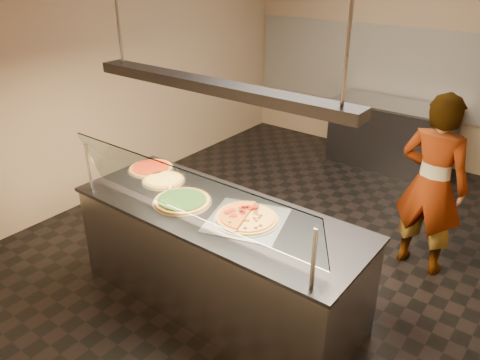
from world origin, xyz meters
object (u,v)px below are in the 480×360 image
Objects in this scene: heat_lamp_housing at (214,87)px; pizza_cheese at (164,179)px; prep_table at (391,135)px; half_pizza_pepperoni at (235,212)px; worker at (432,185)px; sneeze_guard at (186,194)px; pizza_spatula at (175,188)px; half_pizza_sausage at (259,222)px; serving_counter at (218,258)px; pizza_tomato at (151,168)px; perforated_tray at (247,219)px; pizza_spinach at (182,200)px.

pizza_cheese is at bearing 170.76° from heat_lamp_housing.
pizza_cheese is 3.80m from prep_table.
worker reaches higher than half_pizza_pepperoni.
pizza_spatula is at bearing 143.78° from sneeze_guard.
worker reaches higher than pizza_cheese.
half_pizza_sausage is 0.30× the size of worker.
serving_counter is 1.10× the size of sneeze_guard.
pizza_tomato is (-1.03, 0.57, -0.28)m from sneeze_guard.
serving_counter is 1.16m from pizza_tomato.
pizza_spatula is at bearing 46.96° from worker.
perforated_tray is at bearing -5.44° from pizza_cheese.
sneeze_guard is 3.15× the size of perforated_tray.
half_pizza_sausage reaches higher than serving_counter.
heat_lamp_housing is at bearing 12.66° from pizza_spinach.
perforated_tray is at bearing 4.61° from serving_counter.
serving_counter is 6.40× the size of pizza_cheese.
half_pizza_pepperoni is 1.22× the size of pizza_tomato.
pizza_spinach is 0.77m from pizza_tomato.
serving_counter is at bearing 12.66° from pizza_spinach.
pizza_cheese is 0.17× the size of heat_lamp_housing.
pizza_spinach is at bearing -24.62° from pizza_cheese.
pizza_cheese is (-0.91, 0.10, -0.02)m from half_pizza_pepperoni.
half_pizza_sausage is (0.40, 0.37, -0.27)m from sneeze_guard.
heat_lamp_housing is (1.03, -0.23, 1.01)m from pizza_tomato.
half_pizza_pepperoni is at bearing 179.48° from perforated_tray.
pizza_cheese is 0.23× the size of prep_table.
half_pizza_sausage reaches higher than pizza_cheese.
perforated_tray is at bearing 179.96° from half_pizza_sausage.
worker reaches higher than serving_counter.
pizza_spinach is at bearing -171.07° from perforated_tray.
serving_counter is at bearing -3.85° from pizza_spatula.
pizza_spinach reaches higher than prep_table.
half_pizza_sausage reaches higher than pizza_spatula.
half_pizza_sausage is at bearing -0.04° from perforated_tray.
half_pizza_sausage is 1.44m from pizza_tomato.
prep_table is at bearing 89.59° from serving_counter.
serving_counter is 1.50× the size of prep_table.
pizza_cheese is at bearing -20.51° from pizza_tomato.
perforated_tray is at bearing 52.23° from sneeze_guard.
half_pizza_sausage is 1.34× the size of pizza_cheese.
heat_lamp_housing reaches higher than half_pizza_sausage.
pizza_spatula reaches higher than pizza_cheese.
worker is (1.21, 1.98, -0.34)m from sneeze_guard.
pizza_spinach is (-0.60, -0.09, 0.01)m from perforated_tray.
half_pizza_pepperoni is (0.17, 0.37, -0.26)m from sneeze_guard.
half_pizza_sausage is at bearing -0.75° from pizza_spatula.
perforated_tray is at bearing 8.93° from pizza_spinach.
half_pizza_pepperoni reaches higher than half_pizza_sausage.
pizza_spinach is at bearing -167.34° from heat_lamp_housing.
worker is at bearing 53.52° from serving_counter.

